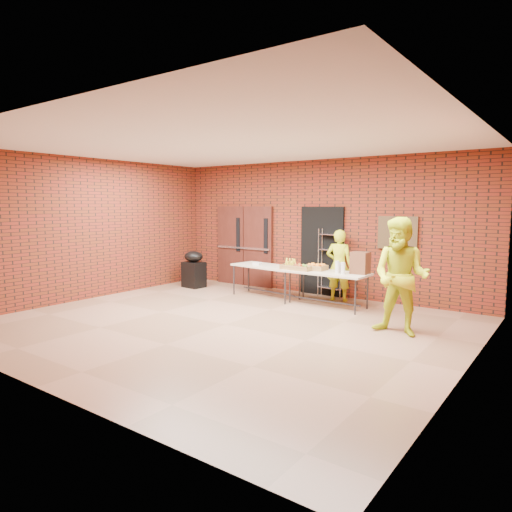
{
  "coord_description": "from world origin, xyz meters",
  "views": [
    {
      "loc": [
        5.14,
        -6.16,
        2.14
      ],
      "look_at": [
        -0.34,
        1.4,
        1.09
      ],
      "focal_mm": 32.0,
      "sensor_mm": 36.0,
      "label": 1
    }
  ],
  "objects_px": {
    "table_right": "(326,275)",
    "coffee_dispenser": "(360,263)",
    "volunteer_man": "(401,277)",
    "wire_rack": "(331,263)",
    "table_left": "(268,268)",
    "volunteer_woman": "(339,265)",
    "covered_grill": "(194,269)"
  },
  "relations": [
    {
      "from": "volunteer_man",
      "to": "wire_rack",
      "type": "bearing_deg",
      "value": 140.4
    },
    {
      "from": "table_left",
      "to": "volunteer_woman",
      "type": "relative_size",
      "value": 1.16
    },
    {
      "from": "table_left",
      "to": "table_right",
      "type": "distance_m",
      "value": 1.62
    },
    {
      "from": "wire_rack",
      "to": "table_left",
      "type": "height_order",
      "value": "wire_rack"
    },
    {
      "from": "covered_grill",
      "to": "volunteer_woman",
      "type": "bearing_deg",
      "value": 14.61
    },
    {
      "from": "coffee_dispenser",
      "to": "volunteer_man",
      "type": "xyz_separation_m",
      "value": [
        1.26,
        -1.29,
        0.0
      ]
    },
    {
      "from": "volunteer_man",
      "to": "table_right",
      "type": "bearing_deg",
      "value": 152.32
    },
    {
      "from": "table_right",
      "to": "coffee_dispenser",
      "type": "bearing_deg",
      "value": 13.32
    },
    {
      "from": "covered_grill",
      "to": "volunteer_man",
      "type": "bearing_deg",
      "value": -7.41
    },
    {
      "from": "table_right",
      "to": "coffee_dispenser",
      "type": "xyz_separation_m",
      "value": [
        0.7,
        0.14,
        0.29
      ]
    },
    {
      "from": "table_right",
      "to": "covered_grill",
      "type": "relative_size",
      "value": 1.94
    },
    {
      "from": "table_left",
      "to": "covered_grill",
      "type": "height_order",
      "value": "covered_grill"
    },
    {
      "from": "table_right",
      "to": "volunteer_man",
      "type": "height_order",
      "value": "volunteer_man"
    },
    {
      "from": "coffee_dispenser",
      "to": "volunteer_man",
      "type": "height_order",
      "value": "volunteer_man"
    },
    {
      "from": "wire_rack",
      "to": "volunteer_woman",
      "type": "height_order",
      "value": "volunteer_woman"
    },
    {
      "from": "wire_rack",
      "to": "table_right",
      "type": "height_order",
      "value": "wire_rack"
    },
    {
      "from": "table_right",
      "to": "coffee_dispenser",
      "type": "distance_m",
      "value": 0.77
    },
    {
      "from": "table_right",
      "to": "volunteer_woman",
      "type": "bearing_deg",
      "value": 95.6
    },
    {
      "from": "table_left",
      "to": "volunteer_woman",
      "type": "xyz_separation_m",
      "value": [
        1.55,
        0.54,
        0.13
      ]
    },
    {
      "from": "wire_rack",
      "to": "table_right",
      "type": "relative_size",
      "value": 0.87
    },
    {
      "from": "coffee_dispenser",
      "to": "volunteer_man",
      "type": "distance_m",
      "value": 1.8
    },
    {
      "from": "table_left",
      "to": "covered_grill",
      "type": "xyz_separation_m",
      "value": [
        -2.23,
        -0.16,
        -0.19
      ]
    },
    {
      "from": "coffee_dispenser",
      "to": "covered_grill",
      "type": "distance_m",
      "value": 4.57
    },
    {
      "from": "coffee_dispenser",
      "to": "covered_grill",
      "type": "bearing_deg",
      "value": -178.71
    },
    {
      "from": "coffee_dispenser",
      "to": "covered_grill",
      "type": "relative_size",
      "value": 0.47
    },
    {
      "from": "table_left",
      "to": "coffee_dispenser",
      "type": "relative_size",
      "value": 4.16
    },
    {
      "from": "table_left",
      "to": "volunteer_woman",
      "type": "bearing_deg",
      "value": 26.63
    },
    {
      "from": "table_left",
      "to": "volunteer_man",
      "type": "distance_m",
      "value": 3.82
    },
    {
      "from": "table_right",
      "to": "wire_rack",
      "type": "bearing_deg",
      "value": 112.14
    },
    {
      "from": "coffee_dispenser",
      "to": "wire_rack",
      "type": "bearing_deg",
      "value": 142.45
    },
    {
      "from": "wire_rack",
      "to": "volunteer_man",
      "type": "xyz_separation_m",
      "value": [
        2.32,
        -2.11,
        0.18
      ]
    },
    {
      "from": "volunteer_man",
      "to": "covered_grill",
      "type": "bearing_deg",
      "value": 171.06
    }
  ]
}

